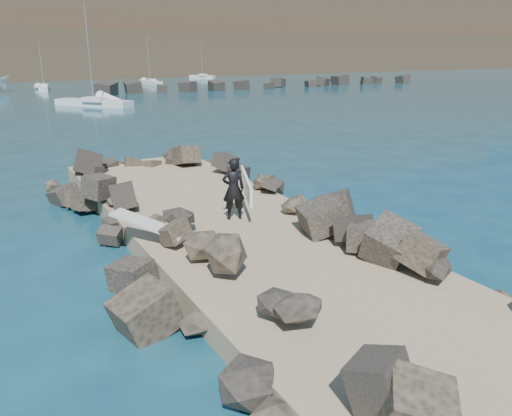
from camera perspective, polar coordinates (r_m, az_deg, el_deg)
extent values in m
plane|color=#0F384C|center=(15.16, -1.88, -4.41)|extent=(800.00, 800.00, 0.00)
cube|color=#8C7759|center=(13.45, 2.12, -6.01)|extent=(6.00, 26.00, 0.60)
cube|color=black|center=(12.65, -10.42, -6.91)|extent=(2.60, 22.00, 1.00)
cube|color=black|center=(15.35, 10.39, -2.42)|extent=(2.60, 22.00, 1.00)
cube|color=black|center=(79.37, 1.96, 13.98)|extent=(52.00, 4.00, 1.20)
cube|color=#2D4919|center=(173.54, -25.77, 19.45)|extent=(360.00, 140.00, 32.00)
cube|color=beige|center=(13.95, -12.16, -2.26)|extent=(1.83, 2.05, 0.07)
imported|color=black|center=(15.48, -2.59, 2.19)|extent=(0.81, 0.64, 1.94)
cube|color=white|center=(15.67, -1.13, 2.60)|extent=(0.96, 2.27, 0.76)
cube|color=silver|center=(56.33, -18.05, 11.28)|extent=(6.96, 8.04, 0.80)
cylinder|color=gray|center=(56.07, -18.56, 16.52)|extent=(0.12, 0.12, 9.63)
cube|color=silver|center=(55.48, -17.91, 11.73)|extent=(2.62, 2.79, 0.44)
cube|color=silver|center=(80.72, -23.05, 12.45)|extent=(2.28, 5.73, 0.80)
cylinder|color=gray|center=(80.57, -23.35, 14.86)|extent=(0.12, 0.12, 6.16)
cube|color=silver|center=(80.04, -23.03, 12.78)|extent=(1.18, 1.71, 0.44)
cube|color=silver|center=(106.13, -6.18, 14.64)|extent=(4.14, 5.21, 0.80)
cylinder|color=gray|center=(106.01, -6.24, 16.46)|extent=(0.12, 0.12, 6.06)
cube|color=silver|center=(105.61, -6.06, 14.90)|extent=(1.61, 1.77, 0.44)
cube|color=silver|center=(89.33, -12.04, 13.81)|extent=(2.47, 6.61, 0.80)
cylinder|color=gray|center=(89.18, -12.21, 16.31)|extent=(0.12, 0.12, 7.11)
cube|color=silver|center=(88.58, -11.90, 14.11)|extent=(1.32, 1.96, 0.44)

